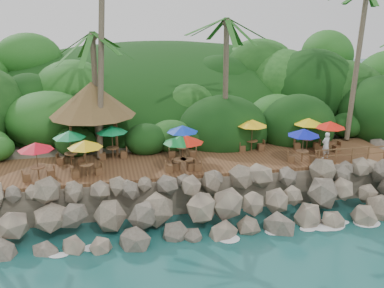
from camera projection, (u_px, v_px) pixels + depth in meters
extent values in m
plane|color=#19514F|center=(215.00, 241.00, 23.41)|extent=(140.00, 140.00, 0.00)
cube|color=gray|center=(168.00, 136.00, 38.05)|extent=(32.00, 25.20, 2.10)
ellipsoid|color=#143811|center=(157.00, 125.00, 45.38)|extent=(44.80, 28.00, 15.40)
cube|color=brown|center=(192.00, 162.00, 28.36)|extent=(26.00, 5.00, 0.20)
ellipsoid|color=white|center=(33.00, 256.00, 21.96)|extent=(1.20, 0.80, 0.06)
ellipsoid|color=white|center=(97.00, 250.00, 22.53)|extent=(1.20, 0.80, 0.06)
ellipsoid|color=white|center=(157.00, 243.00, 23.11)|extent=(1.20, 0.80, 0.06)
ellipsoid|color=white|center=(214.00, 238.00, 23.68)|extent=(1.20, 0.80, 0.06)
ellipsoid|color=white|center=(268.00, 232.00, 24.26)|extent=(1.20, 0.80, 0.06)
ellipsoid|color=white|center=(320.00, 227.00, 24.83)|extent=(1.20, 0.80, 0.06)
ellipsoid|color=white|center=(370.00, 222.00, 25.41)|extent=(1.20, 0.80, 0.06)
cylinder|color=brown|center=(101.00, 57.00, 27.79)|extent=(1.37, 2.64, 12.35)
cylinder|color=brown|center=(96.00, 94.00, 29.34)|extent=(0.50, 0.76, 7.64)
ellipsoid|color=#23601E|center=(92.00, 33.00, 28.20)|extent=(6.00, 6.00, 2.40)
cylinder|color=brown|center=(226.00, 84.00, 30.64)|extent=(0.62, 0.86, 8.42)
ellipsoid|color=#23601E|center=(227.00, 19.00, 29.39)|extent=(6.00, 6.00, 2.40)
cylinder|color=brown|center=(357.00, 66.00, 31.69)|extent=(1.74, 1.93, 10.31)
cylinder|color=brown|center=(72.00, 140.00, 28.45)|extent=(0.16, 0.16, 2.40)
cylinder|color=brown|center=(117.00, 138.00, 28.98)|extent=(0.16, 0.16, 2.40)
cylinder|color=brown|center=(73.00, 128.00, 31.07)|extent=(0.16, 0.16, 2.40)
cylinder|color=brown|center=(115.00, 126.00, 31.60)|extent=(0.16, 0.16, 2.40)
cone|color=brown|center=(92.00, 99.00, 29.34)|extent=(5.59, 5.59, 2.20)
cylinder|color=brown|center=(307.00, 144.00, 30.52)|extent=(0.08, 0.08, 0.70)
cylinder|color=brown|center=(307.00, 139.00, 30.41)|extent=(0.79, 0.79, 0.05)
cylinder|color=brown|center=(308.00, 134.00, 30.31)|extent=(0.05, 0.05, 2.07)
cone|color=yellow|center=(309.00, 121.00, 30.05)|extent=(1.98, 1.98, 0.42)
cube|color=brown|center=(297.00, 146.00, 30.55)|extent=(0.46, 0.46, 0.43)
cube|color=brown|center=(316.00, 146.00, 30.57)|extent=(0.46, 0.46, 0.43)
cylinder|color=brown|center=(87.00, 170.00, 25.74)|extent=(0.08, 0.08, 0.70)
cylinder|color=brown|center=(87.00, 164.00, 25.63)|extent=(0.79, 0.79, 0.05)
cylinder|color=brown|center=(86.00, 159.00, 25.53)|extent=(0.05, 0.05, 2.07)
cone|color=gold|center=(85.00, 144.00, 25.26)|extent=(1.98, 1.98, 0.42)
cube|color=brown|center=(75.00, 174.00, 25.54)|extent=(0.46, 0.46, 0.43)
cube|color=brown|center=(99.00, 171.00, 26.02)|extent=(0.46, 0.46, 0.43)
cylinder|color=brown|center=(251.00, 146.00, 30.13)|extent=(0.08, 0.08, 0.70)
cylinder|color=brown|center=(252.00, 141.00, 30.02)|extent=(0.79, 0.79, 0.05)
cylinder|color=brown|center=(252.00, 136.00, 29.92)|extent=(0.05, 0.05, 2.07)
cone|color=yellow|center=(252.00, 123.00, 29.65)|extent=(1.98, 1.98, 0.42)
cube|color=brown|center=(242.00, 148.00, 30.04)|extent=(0.40, 0.40, 0.43)
cube|color=brown|center=(261.00, 147.00, 30.29)|extent=(0.40, 0.40, 0.43)
cylinder|color=brown|center=(187.00, 165.00, 26.61)|extent=(0.08, 0.08, 0.70)
cylinder|color=brown|center=(187.00, 159.00, 26.50)|extent=(0.79, 0.79, 0.05)
cylinder|color=brown|center=(187.00, 154.00, 26.41)|extent=(0.05, 0.05, 2.07)
cone|color=red|center=(187.00, 139.00, 26.14)|extent=(1.98, 1.98, 0.42)
cube|color=brown|center=(176.00, 167.00, 26.69)|extent=(0.49, 0.49, 0.43)
cube|color=brown|center=(198.00, 167.00, 26.61)|extent=(0.49, 0.49, 0.43)
cylinder|color=brown|center=(183.00, 153.00, 28.76)|extent=(0.08, 0.08, 0.70)
cylinder|color=brown|center=(183.00, 147.00, 28.65)|extent=(0.79, 0.79, 0.05)
cylinder|color=brown|center=(183.00, 142.00, 28.56)|extent=(0.05, 0.05, 2.07)
cone|color=#0D33B5|center=(182.00, 129.00, 28.29)|extent=(1.98, 1.98, 0.42)
cube|color=brown|center=(172.00, 155.00, 28.76)|extent=(0.45, 0.45, 0.43)
cube|color=brown|center=(193.00, 154.00, 28.84)|extent=(0.45, 0.45, 0.43)
cylinder|color=brown|center=(39.00, 173.00, 25.32)|extent=(0.08, 0.08, 0.70)
cylinder|color=brown|center=(38.00, 167.00, 25.22)|extent=(0.79, 0.79, 0.05)
cylinder|color=brown|center=(37.00, 162.00, 25.12)|extent=(0.05, 0.05, 2.07)
cone|color=red|center=(36.00, 146.00, 24.85)|extent=(1.98, 1.98, 0.42)
cube|color=brown|center=(26.00, 177.00, 25.08)|extent=(0.49, 0.49, 0.43)
cube|color=brown|center=(51.00, 173.00, 25.65)|extent=(0.49, 0.49, 0.43)
cylinder|color=brown|center=(71.00, 159.00, 27.59)|extent=(0.08, 0.08, 0.70)
cylinder|color=brown|center=(71.00, 154.00, 27.48)|extent=(0.79, 0.79, 0.05)
cylinder|color=brown|center=(70.00, 148.00, 27.38)|extent=(0.05, 0.05, 2.07)
cone|color=#0C7138|center=(69.00, 134.00, 27.12)|extent=(1.98, 1.98, 0.42)
cube|color=brown|center=(61.00, 161.00, 27.67)|extent=(0.49, 0.49, 0.43)
cube|color=brown|center=(82.00, 161.00, 27.59)|extent=(0.49, 0.49, 0.43)
cylinder|color=brown|center=(302.00, 157.00, 28.00)|extent=(0.08, 0.08, 0.70)
cylinder|color=brown|center=(302.00, 151.00, 27.89)|extent=(0.79, 0.79, 0.05)
cylinder|color=brown|center=(303.00, 146.00, 27.79)|extent=(0.05, 0.05, 2.07)
cone|color=#0D18B3|center=(304.00, 132.00, 27.52)|extent=(1.98, 1.98, 0.42)
cube|color=brown|center=(291.00, 159.00, 28.09)|extent=(0.49, 0.49, 0.43)
cube|color=brown|center=(313.00, 159.00, 27.98)|extent=(0.49, 0.49, 0.43)
cylinder|color=brown|center=(328.00, 148.00, 29.74)|extent=(0.08, 0.08, 0.70)
cylinder|color=brown|center=(329.00, 143.00, 29.63)|extent=(0.79, 0.79, 0.05)
cylinder|color=brown|center=(329.00, 138.00, 29.53)|extent=(0.05, 0.05, 2.07)
cone|color=red|center=(330.00, 124.00, 29.27)|extent=(1.98, 1.98, 0.42)
cube|color=brown|center=(320.00, 151.00, 29.55)|extent=(0.46, 0.46, 0.43)
cube|color=brown|center=(336.00, 148.00, 30.01)|extent=(0.46, 0.46, 0.43)
cylinder|color=brown|center=(113.00, 153.00, 28.67)|extent=(0.08, 0.08, 0.70)
cylinder|color=brown|center=(113.00, 148.00, 28.56)|extent=(0.79, 0.79, 0.05)
cylinder|color=brown|center=(112.00, 143.00, 28.46)|extent=(0.05, 0.05, 2.07)
cone|color=#0D783E|center=(112.00, 129.00, 28.19)|extent=(1.98, 1.98, 0.42)
cube|color=brown|center=(103.00, 156.00, 28.57)|extent=(0.40, 0.40, 0.43)
cube|color=brown|center=(124.00, 154.00, 28.85)|extent=(0.40, 0.40, 0.43)
cylinder|color=brown|center=(180.00, 165.00, 26.53)|extent=(0.08, 0.08, 0.70)
cylinder|color=brown|center=(180.00, 160.00, 26.43)|extent=(0.79, 0.79, 0.05)
cylinder|color=brown|center=(180.00, 154.00, 26.33)|extent=(0.05, 0.05, 2.07)
cone|color=#0C6F2A|center=(180.00, 139.00, 26.06)|extent=(1.98, 1.98, 0.42)
cube|color=brown|center=(169.00, 168.00, 26.43)|extent=(0.41, 0.41, 0.43)
cube|color=brown|center=(191.00, 167.00, 26.72)|extent=(0.41, 0.41, 0.43)
cylinder|color=brown|center=(319.00, 158.00, 27.39)|extent=(0.10, 0.10, 1.00)
cylinder|color=brown|center=(336.00, 156.00, 27.60)|extent=(0.10, 0.10, 1.00)
cylinder|color=brown|center=(352.00, 155.00, 27.82)|extent=(0.10, 0.10, 1.00)
cylinder|color=brown|center=(368.00, 154.00, 28.03)|extent=(0.10, 0.10, 1.00)
cylinder|color=brown|center=(384.00, 153.00, 28.24)|extent=(0.10, 0.10, 1.00)
cube|color=brown|center=(377.00, 147.00, 28.00)|extent=(8.30, 0.06, 0.06)
cube|color=brown|center=(377.00, 153.00, 28.12)|extent=(8.30, 0.06, 0.06)
imported|color=silver|center=(326.00, 145.00, 28.58)|extent=(0.70, 0.55, 1.69)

